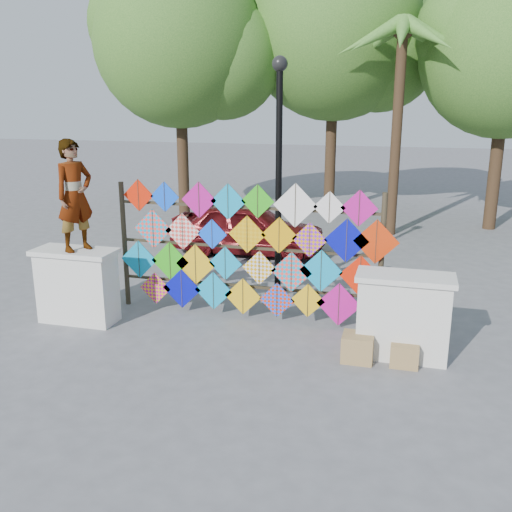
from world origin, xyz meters
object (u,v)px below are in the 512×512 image
(lamppost, at_px, (279,157))
(vendor_woman, at_px, (75,196))
(kite_rack, at_px, (250,252))
(sedan, at_px, (249,228))

(lamppost, bearing_deg, vendor_woman, -142.86)
(kite_rack, height_order, sedan, kite_rack)
(lamppost, bearing_deg, kite_rack, -98.82)
(kite_rack, distance_m, sedan, 4.36)
(vendor_woman, relative_size, lamppost, 0.41)
(kite_rack, distance_m, lamppost, 1.97)
(kite_rack, height_order, vendor_woman, vendor_woman)
(sedan, distance_m, lamppost, 3.80)
(kite_rack, relative_size, sedan, 1.31)
(kite_rack, xyz_separation_m, sedan, (-1.21, 4.15, -0.56))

